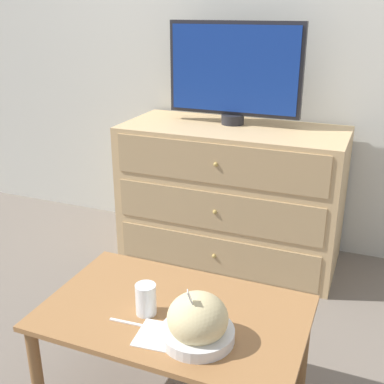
{
  "coord_description": "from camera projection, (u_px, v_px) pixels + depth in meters",
  "views": [
    {
      "loc": [
        0.8,
        -2.84,
        1.43
      ],
      "look_at": [
        0.16,
        -1.28,
        0.78
      ],
      "focal_mm": 45.0,
      "sensor_mm": 36.0,
      "label": 1
    }
  ],
  "objects": [
    {
      "name": "wall_back",
      "position": [
        250.0,
        31.0,
        2.81
      ],
      "size": [
        12.0,
        0.05,
        2.6
      ],
      "color": "silver",
      "rests_on": "ground_plane"
    },
    {
      "name": "takeout_bowl",
      "position": [
        198.0,
        322.0,
        1.53
      ],
      "size": [
        0.24,
        0.24,
        0.2
      ],
      "color": "silver",
      "rests_on": "coffee_table"
    },
    {
      "name": "coffee_table",
      "position": [
        174.0,
        324.0,
        1.72
      ],
      "size": [
        0.93,
        0.58,
        0.43
      ],
      "color": "#9E6B3D",
      "rests_on": "ground_plane"
    },
    {
      "name": "knife",
      "position": [
        135.0,
        324.0,
        1.62
      ],
      "size": [
        0.18,
        0.02,
        0.01
      ],
      "color": "white",
      "rests_on": "coffee_table"
    },
    {
      "name": "drink_cup",
      "position": [
        146.0,
        301.0,
        1.67
      ],
      "size": [
        0.07,
        0.07,
        0.11
      ],
      "color": "beige",
      "rests_on": "coffee_table"
    },
    {
      "name": "napkin",
      "position": [
        159.0,
        335.0,
        1.57
      ],
      "size": [
        0.16,
        0.16,
        0.0
      ],
      "color": "white",
      "rests_on": "coffee_table"
    },
    {
      "name": "dresser",
      "position": [
        231.0,
        194.0,
        2.83
      ],
      "size": [
        1.26,
        0.58,
        0.81
      ],
      "color": "tan",
      "rests_on": "ground_plane"
    },
    {
      "name": "ground_plane",
      "position": [
        241.0,
        234.0,
        3.25
      ],
      "size": [
        12.0,
        12.0,
        0.0
      ],
      "primitive_type": "plane",
      "color": "#70665B"
    },
    {
      "name": "tv",
      "position": [
        234.0,
        71.0,
        2.65
      ],
      "size": [
        0.76,
        0.13,
        0.56
      ],
      "color": "#232328",
      "rests_on": "dresser"
    }
  ]
}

